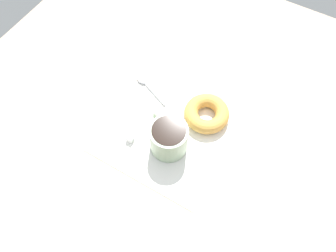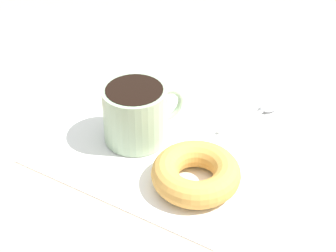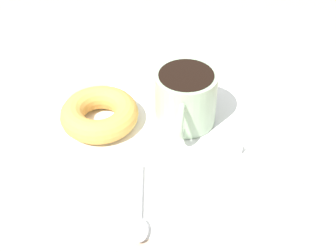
% 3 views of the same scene
% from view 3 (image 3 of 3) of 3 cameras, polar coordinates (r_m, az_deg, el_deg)
% --- Properties ---
extents(ground_plane, '(1.20, 1.20, 0.02)m').
position_cam_3_polar(ground_plane, '(0.69, -1.60, -3.26)').
color(ground_plane, tan).
extents(napkin, '(0.31, 0.31, 0.00)m').
position_cam_3_polar(napkin, '(0.70, 0.00, -1.31)').
color(napkin, white).
rests_on(napkin, ground_plane).
extents(coffee_cup, '(0.09, 0.12, 0.08)m').
position_cam_3_polar(coffee_cup, '(0.70, 2.15, 3.48)').
color(coffee_cup, '#9EB793').
rests_on(coffee_cup, napkin).
extents(donut, '(0.12, 0.12, 0.04)m').
position_cam_3_polar(donut, '(0.72, -8.36, 1.46)').
color(donut, gold).
rests_on(donut, napkin).
extents(spoon, '(0.06, 0.12, 0.01)m').
position_cam_3_polar(spoon, '(0.60, -3.49, -11.25)').
color(spoon, silver).
rests_on(spoon, napkin).
extents(sugar_cube, '(0.02, 0.02, 0.02)m').
position_cam_3_polar(sugar_cube, '(0.68, 8.08, -2.63)').
color(sugar_cube, white).
rests_on(sugar_cube, napkin).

